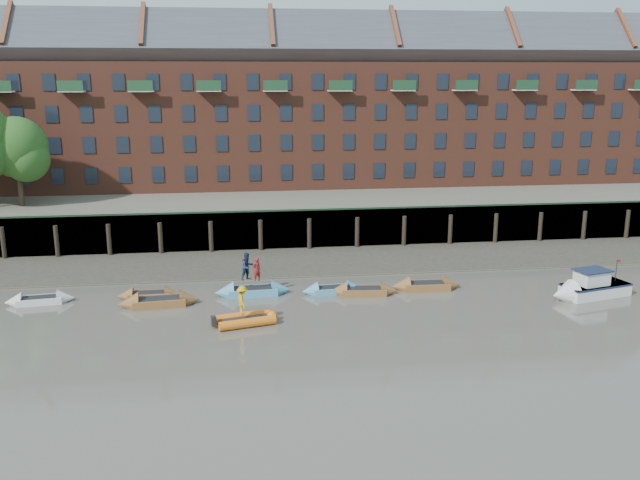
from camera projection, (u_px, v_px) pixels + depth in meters
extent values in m
plane|color=#5A554E|center=(319.00, 357.00, 34.76)|extent=(220.00, 220.00, 0.00)
cube|color=#3D382F|center=(289.00, 262.00, 52.09)|extent=(110.00, 8.00, 0.50)
cube|color=#4C4336|center=(293.00, 275.00, 48.81)|extent=(110.00, 1.60, 0.10)
cube|color=#2D2A26|center=(284.00, 230.00, 55.94)|extent=(110.00, 0.80, 3.20)
cylinder|color=black|center=(3.00, 243.00, 52.64)|extent=(0.36, 0.36, 2.60)
cylinder|color=black|center=(57.00, 242.00, 53.14)|extent=(0.36, 0.36, 2.60)
cylinder|color=black|center=(109.00, 240.00, 53.64)|extent=(0.36, 0.36, 2.60)
cylinder|color=black|center=(161.00, 239.00, 54.14)|extent=(0.36, 0.36, 2.60)
cylinder|color=black|center=(211.00, 237.00, 54.64)|extent=(0.36, 0.36, 2.60)
cylinder|color=black|center=(261.00, 236.00, 55.14)|extent=(0.36, 0.36, 2.60)
cylinder|color=black|center=(309.00, 234.00, 55.64)|extent=(0.36, 0.36, 2.60)
cylinder|color=black|center=(357.00, 233.00, 56.14)|extent=(0.36, 0.36, 2.60)
cylinder|color=black|center=(404.00, 231.00, 56.64)|extent=(0.36, 0.36, 2.60)
cylinder|color=black|center=(450.00, 230.00, 57.14)|extent=(0.36, 0.36, 2.60)
cylinder|color=black|center=(496.00, 229.00, 57.64)|extent=(0.36, 0.36, 2.60)
cylinder|color=black|center=(540.00, 227.00, 58.14)|extent=(0.36, 0.36, 2.60)
cylinder|color=black|center=(584.00, 226.00, 58.64)|extent=(0.36, 0.36, 2.60)
cylinder|color=black|center=(627.00, 225.00, 59.14)|extent=(0.36, 0.36, 2.60)
cube|color=#264C2D|center=(284.00, 211.00, 55.26)|extent=(110.00, 0.06, 0.10)
cube|color=#5E594D|center=(274.00, 200.00, 69.03)|extent=(110.00, 28.00, 3.20)
cube|color=brown|center=(272.00, 124.00, 68.18)|extent=(80.00, 10.00, 12.00)
cube|color=#42444C|center=(271.00, 50.00, 66.45)|extent=(80.60, 15.56, 15.56)
cube|color=black|center=(23.00, 177.00, 61.48)|extent=(1.10, 0.12, 1.50)
cube|color=black|center=(58.00, 176.00, 61.85)|extent=(1.10, 0.12, 1.50)
cube|color=black|center=(92.00, 176.00, 62.23)|extent=(1.10, 0.12, 1.50)
cube|color=black|center=(125.00, 175.00, 62.60)|extent=(1.10, 0.12, 1.50)
cube|color=black|center=(158.00, 175.00, 62.98)|extent=(1.10, 0.12, 1.50)
cube|color=black|center=(191.00, 174.00, 63.35)|extent=(1.10, 0.12, 1.50)
cube|color=black|center=(223.00, 173.00, 63.73)|extent=(1.10, 0.12, 1.50)
cube|color=black|center=(255.00, 173.00, 64.10)|extent=(1.10, 0.12, 1.50)
cube|color=black|center=(287.00, 172.00, 64.47)|extent=(1.10, 0.12, 1.50)
cube|color=black|center=(318.00, 172.00, 64.85)|extent=(1.10, 0.12, 1.50)
cube|color=black|center=(349.00, 171.00, 65.22)|extent=(1.10, 0.12, 1.50)
cube|color=black|center=(379.00, 170.00, 65.60)|extent=(1.10, 0.12, 1.50)
cube|color=black|center=(409.00, 170.00, 65.97)|extent=(1.10, 0.12, 1.50)
cube|color=black|center=(439.00, 169.00, 66.35)|extent=(1.10, 0.12, 1.50)
cube|color=black|center=(468.00, 169.00, 66.72)|extent=(1.10, 0.12, 1.50)
cube|color=black|center=(498.00, 168.00, 67.10)|extent=(1.10, 0.12, 1.50)
cube|color=black|center=(526.00, 168.00, 67.47)|extent=(1.10, 0.12, 1.50)
cube|color=black|center=(555.00, 167.00, 67.85)|extent=(1.10, 0.12, 1.50)
cube|color=black|center=(583.00, 167.00, 68.22)|extent=(1.10, 0.12, 1.50)
cube|color=black|center=(611.00, 166.00, 68.60)|extent=(1.10, 0.12, 1.50)
cube|color=black|center=(638.00, 166.00, 68.97)|extent=(1.10, 0.12, 1.50)
cube|color=black|center=(20.00, 146.00, 60.80)|extent=(1.10, 0.12, 1.50)
cube|color=black|center=(55.00, 146.00, 61.18)|extent=(1.10, 0.12, 1.50)
cube|color=black|center=(89.00, 145.00, 61.55)|extent=(1.10, 0.12, 1.50)
cube|color=black|center=(123.00, 145.00, 61.93)|extent=(1.10, 0.12, 1.50)
cube|color=black|center=(156.00, 144.00, 62.30)|extent=(1.10, 0.12, 1.50)
cube|color=black|center=(189.00, 144.00, 62.68)|extent=(1.10, 0.12, 1.50)
cube|color=black|center=(222.00, 143.00, 63.05)|extent=(1.10, 0.12, 1.50)
cube|color=black|center=(254.00, 143.00, 63.43)|extent=(1.10, 0.12, 1.50)
cube|color=black|center=(286.00, 143.00, 63.80)|extent=(1.10, 0.12, 1.50)
cube|color=black|center=(318.00, 142.00, 64.18)|extent=(1.10, 0.12, 1.50)
cube|color=black|center=(349.00, 142.00, 64.55)|extent=(1.10, 0.12, 1.50)
cube|color=black|center=(380.00, 141.00, 64.93)|extent=(1.10, 0.12, 1.50)
cube|color=black|center=(410.00, 141.00, 65.30)|extent=(1.10, 0.12, 1.50)
cube|color=black|center=(440.00, 141.00, 65.68)|extent=(1.10, 0.12, 1.50)
cube|color=black|center=(470.00, 140.00, 66.05)|extent=(1.10, 0.12, 1.50)
cube|color=black|center=(499.00, 140.00, 66.43)|extent=(1.10, 0.12, 1.50)
cube|color=black|center=(528.00, 140.00, 66.80)|extent=(1.10, 0.12, 1.50)
cube|color=black|center=(557.00, 139.00, 67.18)|extent=(1.10, 0.12, 1.50)
cube|color=black|center=(586.00, 139.00, 67.55)|extent=(1.10, 0.12, 1.50)
cube|color=black|center=(614.00, 138.00, 67.93)|extent=(1.10, 0.12, 1.50)
cube|color=black|center=(17.00, 114.00, 60.13)|extent=(1.10, 0.12, 1.50)
cube|color=black|center=(52.00, 114.00, 60.51)|extent=(1.10, 0.12, 1.50)
cube|color=black|center=(87.00, 114.00, 60.88)|extent=(1.10, 0.12, 1.50)
cube|color=black|center=(121.00, 114.00, 61.26)|extent=(1.10, 0.12, 1.50)
cube|color=black|center=(155.00, 113.00, 61.63)|extent=(1.10, 0.12, 1.50)
cube|color=black|center=(188.00, 113.00, 62.01)|extent=(1.10, 0.12, 1.50)
cube|color=black|center=(221.00, 113.00, 62.38)|extent=(1.10, 0.12, 1.50)
cube|color=black|center=(254.00, 113.00, 62.76)|extent=(1.10, 0.12, 1.50)
cube|color=black|center=(286.00, 113.00, 63.13)|extent=(1.10, 0.12, 1.50)
cube|color=black|center=(318.00, 112.00, 63.51)|extent=(1.10, 0.12, 1.50)
cube|color=black|center=(349.00, 112.00, 63.88)|extent=(1.10, 0.12, 1.50)
cube|color=black|center=(380.00, 112.00, 64.26)|extent=(1.10, 0.12, 1.50)
cube|color=black|center=(411.00, 112.00, 64.63)|extent=(1.10, 0.12, 1.50)
cube|color=black|center=(441.00, 111.00, 65.01)|extent=(1.10, 0.12, 1.50)
cube|color=black|center=(471.00, 111.00, 65.38)|extent=(1.10, 0.12, 1.50)
cube|color=black|center=(501.00, 111.00, 65.76)|extent=(1.10, 0.12, 1.50)
cube|color=black|center=(531.00, 111.00, 66.13)|extent=(1.10, 0.12, 1.50)
cube|color=black|center=(560.00, 111.00, 66.51)|extent=(1.10, 0.12, 1.50)
cube|color=black|center=(588.00, 110.00, 66.88)|extent=(1.10, 0.12, 1.50)
cube|color=black|center=(617.00, 110.00, 67.26)|extent=(1.10, 0.12, 1.50)
cube|color=black|center=(13.00, 82.00, 59.46)|extent=(1.10, 0.12, 1.50)
cube|color=black|center=(49.00, 82.00, 59.84)|extent=(1.10, 0.12, 1.50)
cube|color=black|center=(84.00, 82.00, 60.21)|extent=(1.10, 0.12, 1.50)
cube|color=black|center=(119.00, 82.00, 60.59)|extent=(1.10, 0.12, 1.50)
cube|color=black|center=(153.00, 82.00, 60.96)|extent=(1.10, 0.12, 1.50)
cube|color=black|center=(187.00, 82.00, 61.34)|extent=(1.10, 0.12, 1.50)
cube|color=black|center=(220.00, 82.00, 61.71)|extent=(1.10, 0.12, 1.50)
cube|color=black|center=(253.00, 82.00, 62.09)|extent=(1.10, 0.12, 1.50)
cube|color=black|center=(285.00, 82.00, 62.46)|extent=(1.10, 0.12, 1.50)
cube|color=black|center=(318.00, 82.00, 62.84)|extent=(1.10, 0.12, 1.50)
cube|color=black|center=(349.00, 82.00, 63.21)|extent=(1.10, 0.12, 1.50)
cube|color=black|center=(381.00, 82.00, 63.59)|extent=(1.10, 0.12, 1.50)
cube|color=black|center=(412.00, 82.00, 63.96)|extent=(1.10, 0.12, 1.50)
cube|color=black|center=(443.00, 82.00, 64.34)|extent=(1.10, 0.12, 1.50)
cube|color=black|center=(473.00, 81.00, 64.71)|extent=(1.10, 0.12, 1.50)
cube|color=black|center=(503.00, 81.00, 65.09)|extent=(1.10, 0.12, 1.50)
cube|color=black|center=(533.00, 81.00, 65.46)|extent=(1.10, 0.12, 1.50)
cube|color=black|center=(562.00, 81.00, 65.84)|extent=(1.10, 0.12, 1.50)
cube|color=black|center=(591.00, 81.00, 66.21)|extent=(1.10, 0.12, 1.50)
cube|color=black|center=(620.00, 81.00, 66.59)|extent=(1.10, 0.12, 1.50)
cylinder|color=#3A281C|center=(20.00, 182.00, 57.24)|extent=(0.44, 0.44, 4.00)
sphere|color=#2C5A1F|center=(16.00, 147.00, 56.53)|extent=(5.12, 5.12, 5.12)
cube|color=silver|center=(40.00, 300.00, 42.79)|extent=(2.82, 1.54, 0.42)
cone|color=silver|center=(66.00, 298.00, 43.17)|extent=(1.19, 1.34, 1.21)
cone|color=silver|center=(13.00, 302.00, 42.40)|extent=(1.19, 1.34, 1.21)
cube|color=black|center=(40.00, 297.00, 42.74)|extent=(2.34, 1.18, 0.06)
cube|color=brown|center=(149.00, 295.00, 43.78)|extent=(2.59, 1.19, 0.40)
cone|color=brown|center=(173.00, 294.00, 43.98)|extent=(1.02, 1.18, 1.16)
cone|color=brown|center=(125.00, 296.00, 43.58)|extent=(1.02, 1.18, 1.16)
cube|color=black|center=(149.00, 292.00, 43.74)|extent=(2.16, 0.90, 0.06)
cube|color=brown|center=(159.00, 302.00, 42.34)|extent=(3.32, 1.72, 0.50)
cone|color=brown|center=(190.00, 300.00, 42.73)|extent=(1.37, 1.55, 1.45)
cone|color=brown|center=(129.00, 304.00, 41.95)|extent=(1.37, 1.55, 1.45)
cube|color=black|center=(159.00, 298.00, 42.28)|extent=(2.75, 1.31, 0.06)
cube|color=#4C94BC|center=(253.00, 291.00, 44.41)|extent=(3.24, 1.56, 0.50)
cone|color=#4C94BC|center=(281.00, 290.00, 44.72)|extent=(1.29, 1.49, 1.44)
cone|color=#4C94BC|center=(224.00, 293.00, 44.11)|extent=(1.29, 1.49, 1.44)
cube|color=black|center=(253.00, 288.00, 44.36)|extent=(2.70, 1.18, 0.06)
cube|color=#4C94BC|center=(333.00, 290.00, 44.82)|extent=(2.77, 1.41, 0.42)
cone|color=#4C94BC|center=(356.00, 288.00, 45.13)|extent=(1.13, 1.29, 1.21)
cone|color=#4C94BC|center=(310.00, 291.00, 44.51)|extent=(1.13, 1.29, 1.21)
cube|color=black|center=(333.00, 287.00, 44.77)|extent=(2.30, 1.08, 0.06)
cube|color=brown|center=(364.00, 291.00, 44.51)|extent=(3.01, 1.59, 0.45)
cone|color=brown|center=(389.00, 291.00, 44.56)|extent=(1.25, 1.41, 1.31)
cone|color=brown|center=(338.00, 291.00, 44.46)|extent=(1.25, 1.41, 1.31)
cube|color=black|center=(364.00, 288.00, 44.46)|extent=(2.50, 1.22, 0.06)
cube|color=brown|center=(426.00, 286.00, 45.59)|extent=(3.09, 1.46, 0.48)
cone|color=brown|center=(452.00, 285.00, 45.76)|extent=(1.22, 1.41, 1.38)
cone|color=brown|center=(400.00, 287.00, 45.41)|extent=(1.22, 1.41, 1.38)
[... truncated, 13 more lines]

